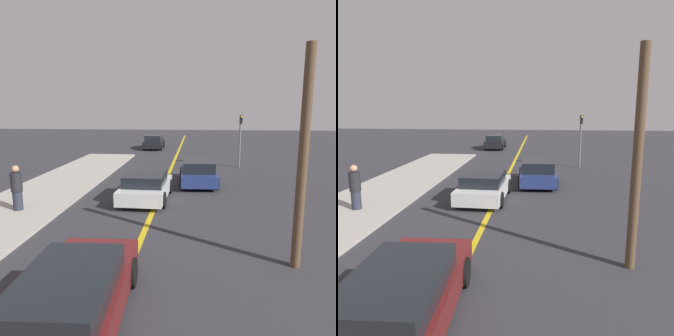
# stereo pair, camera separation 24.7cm
# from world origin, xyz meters

# --- Properties ---
(road_center_line) EXTENTS (0.20, 60.00, 0.01)m
(road_center_line) POSITION_xyz_m (0.00, 18.00, 0.00)
(road_center_line) COLOR gold
(road_center_line) RESTS_ON ground_plane
(sidewalk_left) EXTENTS (3.89, 27.45, 0.12)m
(sidewalk_left) POSITION_xyz_m (-5.45, 13.73, 0.06)
(sidewalk_left) COLOR #ADA89E
(sidewalk_left) RESTS_ON ground_plane
(car_ahead_center) EXTENTS (2.07, 4.80, 1.21)m
(car_ahead_center) POSITION_xyz_m (-0.54, 5.70, 0.60)
(car_ahead_center) COLOR maroon
(car_ahead_center) RESTS_ON ground_plane
(car_far_distant) EXTENTS (2.10, 3.91, 1.22)m
(car_far_distant) POSITION_xyz_m (-0.51, 14.36, 0.60)
(car_far_distant) COLOR silver
(car_far_distant) RESTS_ON ground_plane
(car_parked_left_lot) EXTENTS (2.10, 4.02, 1.29)m
(car_parked_left_lot) POSITION_xyz_m (1.79, 17.63, 0.62)
(car_parked_left_lot) COLOR navy
(car_parked_left_lot) RESTS_ON ground_plane
(car_oncoming_far) EXTENTS (1.88, 4.05, 1.36)m
(car_oncoming_far) POSITION_xyz_m (-2.52, 32.41, 0.66)
(car_oncoming_far) COLOR black
(car_oncoming_far) RESTS_ON ground_plane
(pedestrian_by_sign) EXTENTS (0.43, 0.43, 1.75)m
(pedestrian_by_sign) POSITION_xyz_m (-5.17, 12.11, 0.99)
(pedestrian_by_sign) COLOR #282D3D
(pedestrian_by_sign) RESTS_ON sidewalk_left
(traffic_light) EXTENTS (0.18, 0.40, 3.52)m
(traffic_light) POSITION_xyz_m (4.59, 22.80, 2.19)
(traffic_light) COLOR slate
(traffic_light) RESTS_ON ground_plane
(utility_pole) EXTENTS (0.24, 0.24, 5.51)m
(utility_pole) POSITION_xyz_m (4.25, 8.56, 2.75)
(utility_pole) COLOR brown
(utility_pole) RESTS_ON ground_plane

